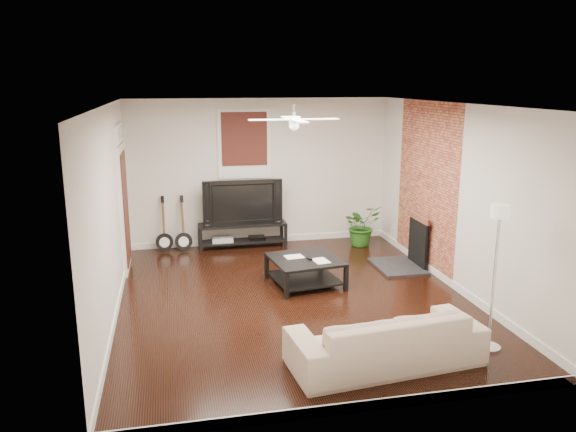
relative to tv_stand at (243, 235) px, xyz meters
name	(u,v)px	position (x,y,z in m)	size (l,w,h in m)	color
room	(294,205)	(0.39, -2.78, 1.17)	(5.01, 6.01, 2.81)	black
brick_accent	(426,186)	(2.88, -1.78, 1.17)	(0.02, 2.20, 2.80)	brown
fireplace	(407,241)	(2.59, -1.78, 0.23)	(0.80, 1.10, 0.92)	black
window_back	(244,144)	(0.09, 0.19, 1.72)	(1.00, 0.06, 1.30)	#3D1110
door_left	(124,197)	(-2.07, -0.88, 1.02)	(0.08, 1.00, 2.50)	white
tv_stand	(243,235)	(0.00, 0.00, 0.00)	(1.67, 0.44, 0.47)	black
tv	(242,201)	(0.00, 0.02, 0.66)	(1.49, 0.20, 0.86)	black
coffee_table	(305,271)	(0.69, -2.24, -0.02)	(1.02, 1.02, 0.43)	black
sofa	(386,338)	(0.97, -4.92, 0.08)	(2.17, 0.85, 0.63)	#C1AA91
floor_lamp	(494,278)	(2.32, -4.82, 0.65)	(0.29, 0.29, 1.77)	silver
potted_plant	(362,225)	(2.27, -0.37, 0.17)	(0.72, 0.62, 0.80)	#27601B
guitar_left	(164,225)	(-1.47, -0.03, 0.29)	(0.32, 0.23, 1.05)	black
guitar_right	(183,224)	(-1.12, -0.06, 0.29)	(0.32, 0.23, 1.05)	black
ceiling_fan	(294,119)	(0.39, -2.78, 2.37)	(1.24, 1.24, 0.32)	white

